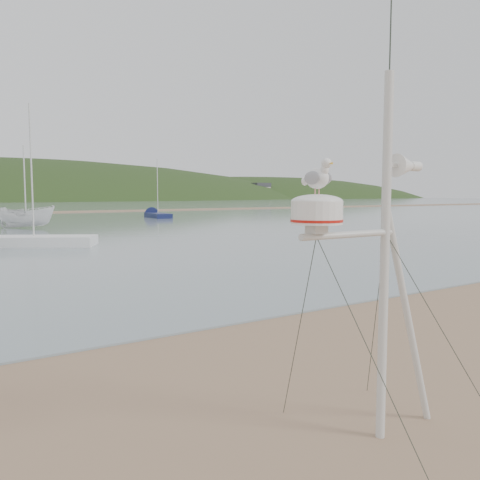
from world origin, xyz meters
TOP-DOWN VIEW (x-y plane):
  - mast_rig at (2.84, -0.93)m, footprint 2.12×2.27m
  - boat_white at (6.76, 37.05)m, footprint 2.39×2.38m
  - sailboat_blue_far at (22.79, 49.09)m, footprint 2.77×7.25m

SIDE VIEW (x-z plane):
  - sailboat_blue_far at x=22.79m, z-range -3.21..3.82m
  - mast_rig at x=2.84m, z-range -1.24..3.55m
  - boat_white at x=6.76m, z-range 0.04..4.54m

